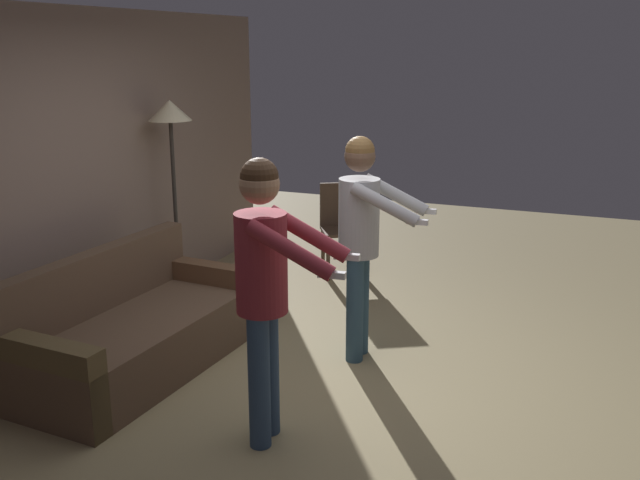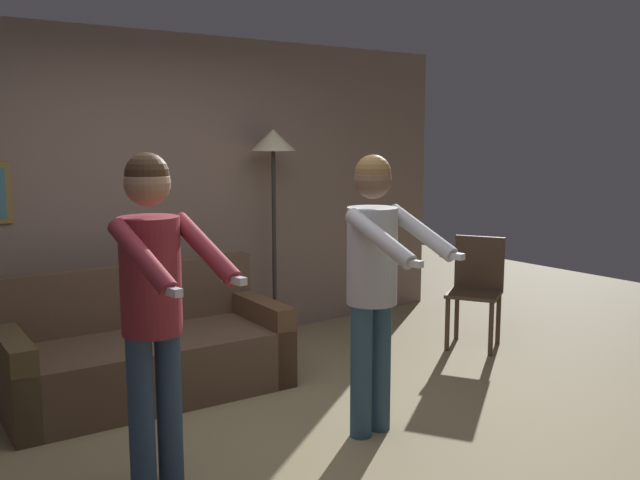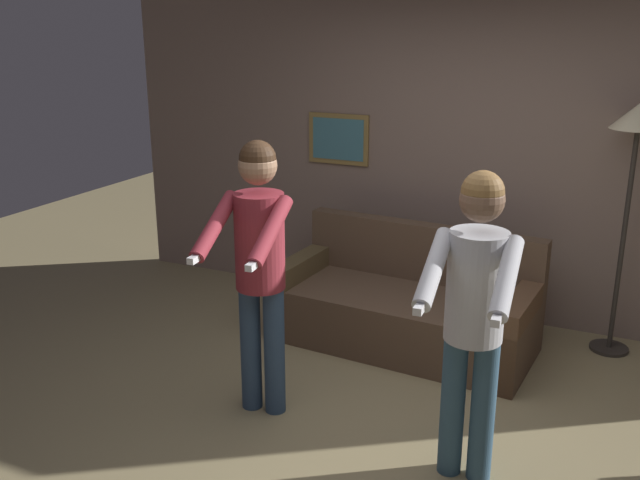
% 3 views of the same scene
% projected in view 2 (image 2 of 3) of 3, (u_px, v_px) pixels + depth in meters
% --- Properties ---
extents(ground_plane, '(12.00, 12.00, 0.00)m').
position_uv_depth(ground_plane, '(295.00, 451.00, 4.09)').
color(ground_plane, '#98885E').
extents(back_wall_assembly, '(6.40, 0.09, 2.60)m').
position_uv_depth(back_wall_assembly, '(133.00, 198.00, 5.61)').
color(back_wall_assembly, gray).
rests_on(back_wall_assembly, ground_plane).
extents(couch, '(1.96, 0.98, 0.87)m').
position_uv_depth(couch, '(146.00, 355.00, 4.95)').
color(couch, brown).
rests_on(couch, ground_plane).
extents(torchiere_lamp, '(0.38, 0.38, 1.84)m').
position_uv_depth(torchiere_lamp, '(273.00, 160.00, 6.03)').
color(torchiere_lamp, '#332D28').
rests_on(torchiere_lamp, ground_plane).
extents(person_standing_left, '(0.48, 0.70, 1.72)m').
position_uv_depth(person_standing_left, '(153.00, 291.00, 3.50)').
color(person_standing_left, '#304765').
rests_on(person_standing_left, ground_plane).
extents(person_standing_right, '(0.46, 0.69, 1.69)m').
position_uv_depth(person_standing_right, '(374.00, 269.00, 4.18)').
color(person_standing_right, '#32536A').
rests_on(person_standing_right, ground_plane).
extents(dining_chair_distant, '(0.57, 0.57, 0.93)m').
position_uv_depth(dining_chair_distant, '(476.00, 285.00, 6.07)').
color(dining_chair_distant, '#4C3828').
rests_on(dining_chair_distant, ground_plane).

